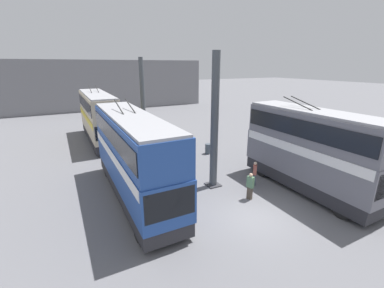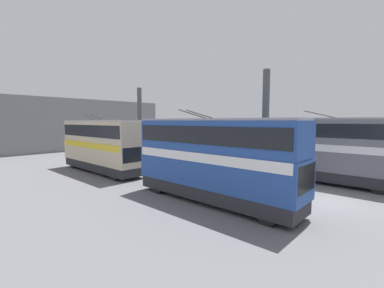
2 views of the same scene
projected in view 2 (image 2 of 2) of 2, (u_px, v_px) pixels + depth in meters
The scene contains 12 objects.
ground_plane at pixel (329, 201), 16.17m from camera, with size 240.00×240.00×0.00m, color slate.
depot_back_wall at pixel (69, 125), 42.37m from camera, with size 0.50×36.00×8.77m.
support_column_near at pixel (265, 132), 18.80m from camera, with size 0.91×0.91×8.75m.
support_column_far at pixel (140, 128), 29.20m from camera, with size 0.91×0.91×8.75m.
bus_left_near at pixel (334, 147), 20.37m from camera, with size 9.21×2.54×5.92m.
bus_right_mid at pixel (213, 155), 15.77m from camera, with size 11.25×2.54×5.82m.
bus_right_far at pixel (101, 143), 25.22m from camera, with size 11.44×2.54×5.74m.
person_aisle_foreground at pixel (305, 180), 18.04m from camera, with size 0.47×0.34×1.72m.
person_aisle_midway at pixel (190, 168), 23.31m from camera, with size 0.27×0.44×1.54m.
person_by_right_row at pixel (226, 179), 18.24m from camera, with size 0.41×0.48×1.75m.
person_by_left_row at pixel (294, 174), 20.15m from camera, with size 0.47×0.46×1.68m.
oil_drum at pixel (224, 167), 25.33m from camera, with size 0.59×0.59×0.94m.
Camera 2 is at (-4.36, 17.46, 5.06)m, focal length 24.00 mm.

